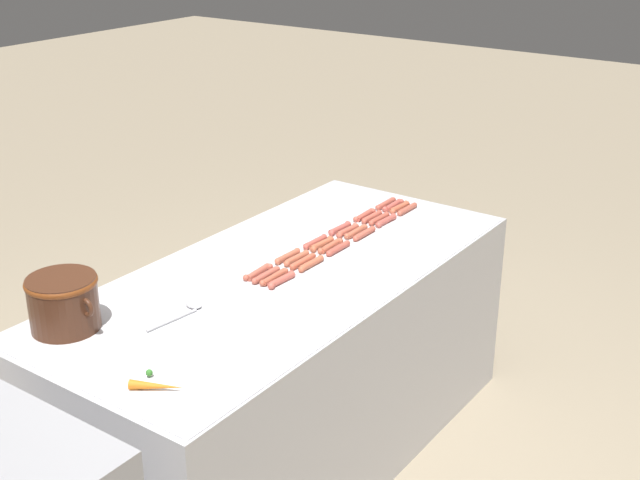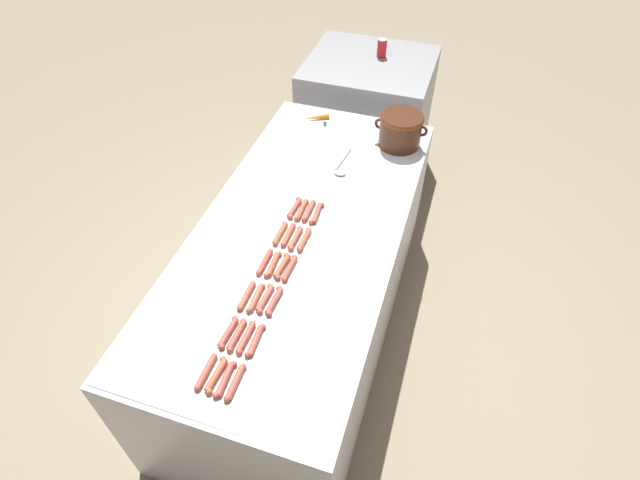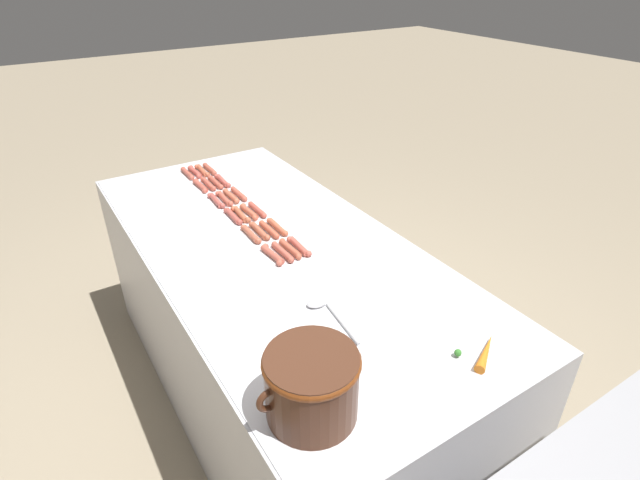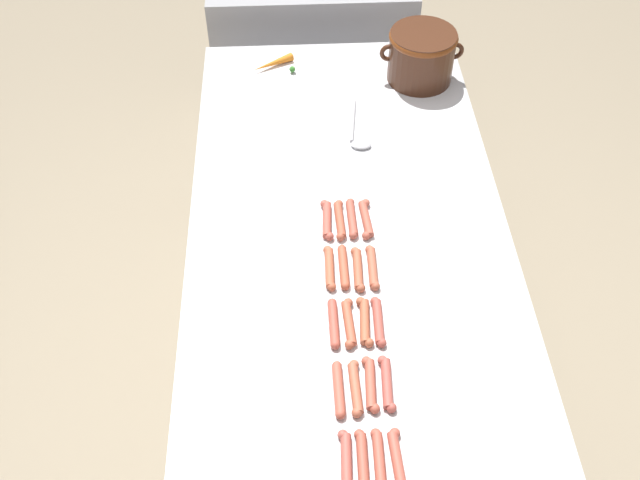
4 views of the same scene
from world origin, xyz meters
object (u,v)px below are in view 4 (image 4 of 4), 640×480
Objects in this scene: hot_dog_11 at (340,220)px; hot_dog_21 at (378,322)px; hot_dog_2 at (339,389)px; bean_pot at (422,54)px; hot_dog_17 at (352,218)px; hot_dog_20 at (387,384)px; back_cabinet at (311,49)px; hot_dog_14 at (370,384)px; hot_dog_23 at (366,219)px; hot_dog_3 at (334,323)px; hot_dog_13 at (379,461)px; hot_dog_4 at (330,268)px; hot_dog_16 at (358,269)px; hot_dog_9 at (349,323)px; hot_dog_15 at (365,322)px; hot_dog_1 at (346,462)px; serving_spoon at (358,136)px; hot_dog_19 at (397,460)px; hot_dog_5 at (327,220)px; hot_dog_10 at (344,267)px; carrot at (274,64)px; hot_dog_7 at (363,462)px; hot_dog_22 at (372,267)px; hot_dog_8 at (355,388)px.

hot_dog_11 is 1.00× the size of hot_dog_21.
bean_pot is (0.39, 1.32, 0.10)m from hot_dog_2.
hot_dog_17 and hot_dog_20 have the same top height.
back_cabinet reaches higher than hot_dog_14.
hot_dog_17 is 0.04m from hot_dog_23.
hot_dog_3 is 0.41m from hot_dog_13.
hot_dog_4 is 0.08m from hot_dog_16.
hot_dog_13 is 1.00× the size of hot_dog_17.
hot_dog_2 and hot_dog_9 have the same top height.
hot_dog_15 is at bearing -87.94° from back_cabinet.
hot_dog_11 and hot_dog_13 have the same top height.
hot_dog_16 is at bearing 66.26° from hot_dog_3.
hot_dog_13 is (0.04, -0.40, 0.00)m from hot_dog_9.
hot_dog_1 and hot_dog_20 have the same top height.
hot_dog_17 reaches higher than serving_spoon.
hot_dog_9 is 1.00× the size of hot_dog_19.
hot_dog_17 is at bearing 1.39° from hot_dog_5.
carrot reaches higher than hot_dog_10.
hot_dog_23 is (0.12, -0.00, 0.00)m from hot_dog_5.
hot_dog_4 is 1.00× the size of hot_dog_23.
hot_dog_20 is (0.12, -0.19, 0.00)m from hot_dog_3.
back_cabinet reaches higher than hot_dog_23.
hot_dog_7 is 0.79m from hot_dog_23.
hot_dog_10 is 1.04m from carrot.
hot_dog_1 and hot_dog_21 have the same top height.
hot_dog_9 and hot_dog_19 have the same top height.
hot_dog_5 is 0.83m from bean_pot.
hot_dog_7 is 0.60m from hot_dog_22.
hot_dog_7 is at bearing 179.65° from hot_dog_19.
hot_dog_14 is 0.20m from hot_dog_21.
carrot reaches higher than hot_dog_16.
hot_dog_20 is at bearing 90.18° from hot_dog_19.
bean_pot is (0.39, 0.73, 0.10)m from hot_dog_5.
hot_dog_16 is 1.06m from carrot.
hot_dog_8 is 1.00× the size of hot_dog_9.
hot_dog_10 is 0.60m from hot_dog_19.
hot_dog_9 and hot_dog_21 have the same top height.
hot_dog_7 is 0.61× the size of serving_spoon.
hot_dog_8 is 1.00× the size of hot_dog_21.
hot_dog_10 is (-0.00, 0.20, 0.00)m from hot_dog_9.
bean_pot is (0.38, -0.81, 0.51)m from back_cabinet.
hot_dog_5 is (0.00, 0.39, 0.00)m from hot_dog_3.
hot_dog_13 is 0.78m from hot_dog_23.
hot_dog_11 is at bearing 101.55° from hot_dog_21.
hot_dog_4 is 1.00× the size of hot_dog_11.
hot_dog_3 is at bearing 89.93° from hot_dog_2.
bean_pot is (0.35, 1.52, 0.10)m from hot_dog_7.
hot_dog_17 is at bearing 96.02° from hot_dog_21.
hot_dog_13 and hot_dog_23 have the same top height.
carrot is (-0.23, 0.83, 0.00)m from hot_dog_17.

